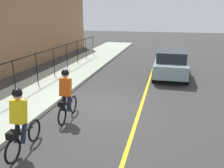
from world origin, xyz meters
name	(u,v)px	position (x,y,z in m)	size (l,w,h in m)	color
ground_plane	(99,108)	(0.00, 0.00, 0.00)	(80.00, 80.00, 0.00)	#373534
lane_line_centre	(139,112)	(0.00, -1.60, 0.00)	(36.00, 0.12, 0.01)	yellow
sidewalk	(23,99)	(0.00, 3.40, 0.07)	(40.00, 3.20, 0.15)	#A5AC99
iron_fence	(26,65)	(1.00, 3.80, 1.33)	(19.55, 0.04, 1.60)	black
cyclist_lead	(66,95)	(-1.19, 0.80, 0.91)	(1.71, 0.38, 1.83)	black
cyclist_follow	(20,122)	(-3.35, 1.10, 0.91)	(1.71, 0.38, 1.83)	black
patrol_sedan	(171,63)	(5.64, -2.71, 0.82)	(4.41, 1.93, 1.58)	#7F989F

